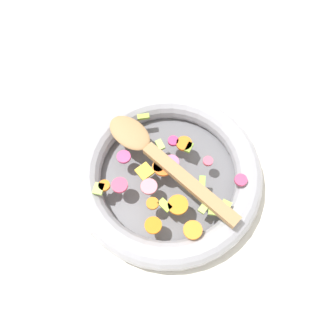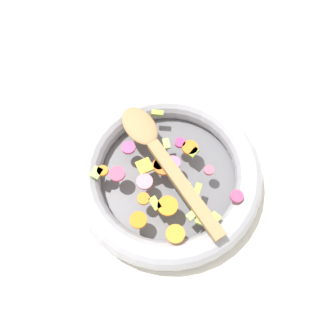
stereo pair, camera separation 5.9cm
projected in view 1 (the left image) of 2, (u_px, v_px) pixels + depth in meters
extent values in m
plane|color=silver|center=(168.00, 179.00, 0.63)|extent=(4.00, 4.00, 0.00)
cylinder|color=slate|center=(168.00, 177.00, 0.63)|extent=(0.30, 0.30, 0.01)
torus|color=#9E9EA5|center=(168.00, 173.00, 0.61)|extent=(0.35, 0.35, 0.05)
cylinder|color=orange|center=(178.00, 205.00, 0.56)|extent=(0.05, 0.05, 0.01)
cylinder|color=orange|center=(153.00, 225.00, 0.54)|extent=(0.03, 0.03, 0.01)
cylinder|color=orange|center=(127.00, 134.00, 0.61)|extent=(0.05, 0.05, 0.01)
cylinder|color=orange|center=(193.00, 230.00, 0.54)|extent=(0.04, 0.04, 0.01)
cylinder|color=orange|center=(158.00, 168.00, 0.59)|extent=(0.03, 0.03, 0.01)
cylinder|color=orange|center=(153.00, 203.00, 0.56)|extent=(0.02, 0.02, 0.01)
cylinder|color=orange|center=(184.00, 144.00, 0.61)|extent=(0.04, 0.04, 0.01)
cylinder|color=orange|center=(104.00, 185.00, 0.57)|extent=(0.03, 0.03, 0.01)
cylinder|color=orange|center=(163.00, 166.00, 0.59)|extent=(0.05, 0.05, 0.01)
cube|color=#97B543|center=(143.00, 117.00, 0.63)|extent=(0.02, 0.02, 0.01)
cube|color=#8FB038|center=(189.00, 147.00, 0.60)|extent=(0.02, 0.02, 0.01)
cube|color=#B2D94E|center=(224.00, 209.00, 0.55)|extent=(0.03, 0.04, 0.01)
cube|color=#96D148|center=(202.00, 183.00, 0.57)|extent=(0.01, 0.03, 0.01)
cube|color=#A7D162|center=(160.00, 145.00, 0.60)|extent=(0.02, 0.02, 0.01)
cube|color=#A7D14E|center=(187.00, 179.00, 0.58)|extent=(0.03, 0.02, 0.01)
cube|color=#A9CA63|center=(205.00, 206.00, 0.56)|extent=(0.02, 0.03, 0.01)
cube|color=#96BC4B|center=(215.00, 212.00, 0.55)|extent=(0.02, 0.01, 0.01)
cube|color=#A9CE5D|center=(99.00, 189.00, 0.57)|extent=(0.02, 0.02, 0.01)
cube|color=#A6C741|center=(162.00, 205.00, 0.56)|extent=(0.03, 0.03, 0.01)
cylinder|color=pink|center=(171.00, 162.00, 0.59)|extent=(0.04, 0.04, 0.01)
cylinder|color=#E5566F|center=(208.00, 161.00, 0.59)|extent=(0.03, 0.03, 0.01)
cylinder|color=#D2406C|center=(241.00, 180.00, 0.58)|extent=(0.03, 0.03, 0.01)
cylinder|color=pink|center=(149.00, 187.00, 0.57)|extent=(0.03, 0.03, 0.01)
cylinder|color=#D2457C|center=(124.00, 157.00, 0.59)|extent=(0.04, 0.04, 0.01)
cylinder|color=#D53671|center=(173.00, 141.00, 0.61)|extent=(0.03, 0.03, 0.01)
cylinder|color=#DC4263|center=(120.00, 185.00, 0.57)|extent=(0.04, 0.04, 0.01)
cube|color=gold|center=(145.00, 171.00, 0.58)|extent=(0.04, 0.04, 0.01)
cube|color=#A87F51|center=(190.00, 183.00, 0.56)|extent=(0.17, 0.15, 0.01)
ellipsoid|color=#A87F51|center=(130.00, 133.00, 0.60)|extent=(0.11, 0.10, 0.01)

